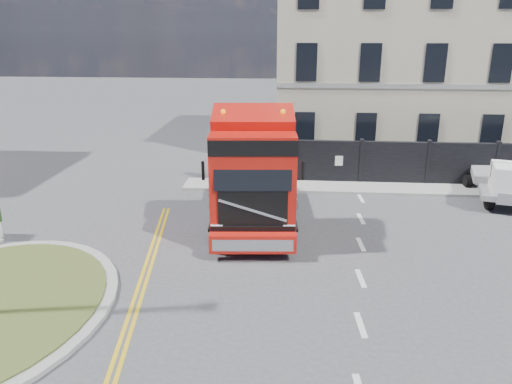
{
  "coord_description": "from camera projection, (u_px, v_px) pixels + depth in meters",
  "views": [
    {
      "loc": [
        0.96,
        -13.45,
        6.83
      ],
      "look_at": [
        -0.25,
        1.86,
        1.8
      ],
      "focal_mm": 35.0,
      "sensor_mm": 36.0,
      "label": 1
    }
  ],
  "objects": [
    {
      "name": "ground",
      "position": [
        259.0,
        268.0,
        14.94
      ],
      "size": [
        120.0,
        120.0,
        0.0
      ],
      "primitive_type": "plane",
      "color": "#424244",
      "rests_on": "ground"
    },
    {
      "name": "hoarding_fence",
      "position": [
        417.0,
        164.0,
        22.67
      ],
      "size": [
        18.8,
        0.25,
        2.0
      ],
      "color": "black",
      "rests_on": "ground"
    },
    {
      "name": "georgian_building",
      "position": [
        386.0,
        49.0,
        28.33
      ],
      "size": [
        12.3,
        10.3,
        12.8
      ],
      "color": "beige",
      "rests_on": "ground"
    },
    {
      "name": "pavement_far",
      "position": [
        407.0,
        189.0,
        22.15
      ],
      "size": [
        20.0,
        1.6,
        0.12
      ],
      "primitive_type": "cube",
      "color": "gray",
      "rests_on": "ground"
    },
    {
      "name": "truck",
      "position": [
        253.0,
        179.0,
        17.13
      ],
      "size": [
        3.19,
        7.32,
        4.28
      ],
      "rotation": [
        0.0,
        0.0,
        0.08
      ],
      "color": "black",
      "rests_on": "ground"
    },
    {
      "name": "flatbed_pickup",
      "position": [
        509.0,
        183.0,
        19.96
      ],
      "size": [
        2.74,
        4.69,
        1.81
      ],
      "rotation": [
        0.0,
        0.0,
        -0.25
      ],
      "color": "gray",
      "rests_on": "ground"
    }
  ]
}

